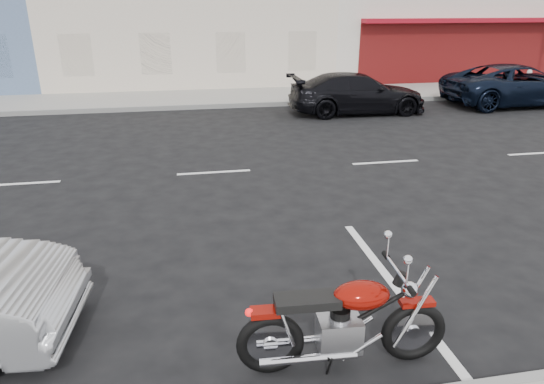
{
  "coord_description": "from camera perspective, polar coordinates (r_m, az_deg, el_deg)",
  "views": [
    {
      "loc": [
        -2.58,
        -10.14,
        3.46
      ],
      "look_at": [
        -1.33,
        -3.42,
        0.8
      ],
      "focal_mm": 32.0,
      "sensor_mm": 36.0,
      "label": 1
    }
  ],
  "objects": [
    {
      "name": "suv_far",
      "position": [
        19.97,
        26.87,
        11.17
      ],
      "size": [
        5.27,
        2.48,
        1.46
      ],
      "primitive_type": "imported",
      "rotation": [
        0.0,
        0.0,
        1.58
      ],
      "color": "black",
      "rests_on": "ground"
    },
    {
      "name": "motorcycle",
      "position": [
        5.26,
        16.73,
        -14.13
      ],
      "size": [
        2.15,
        0.71,
        1.08
      ],
      "rotation": [
        0.0,
        0.0,
        -0.06
      ],
      "color": "black",
      "rests_on": "ground"
    },
    {
      "name": "ground",
      "position": [
        11.02,
        3.59,
        2.93
      ],
      "size": [
        120.0,
        120.0,
        0.0
      ],
      "primitive_type": "plane",
      "color": "black",
      "rests_on": "ground"
    },
    {
      "name": "fire_hydrant",
      "position": [
        23.84,
        27.95,
        11.81
      ],
      "size": [
        0.2,
        0.2,
        0.72
      ],
      "color": "beige",
      "rests_on": "sidewalk_far"
    },
    {
      "name": "sidewalk_far",
      "position": [
        19.29,
        -17.82,
        10.16
      ],
      "size": [
        80.0,
        3.4,
        0.15
      ],
      "primitive_type": "cube",
      "color": "gray",
      "rests_on": "ground"
    },
    {
      "name": "car_far",
      "position": [
        16.79,
        9.99,
        11.37
      ],
      "size": [
        4.61,
        1.91,
        1.33
      ],
      "primitive_type": "imported",
      "rotation": [
        0.0,
        0.0,
        1.56
      ],
      "color": "black",
      "rests_on": "ground"
    },
    {
      "name": "curb_far",
      "position": [
        17.63,
        -18.42,
        9.14
      ],
      "size": [
        80.0,
        0.12,
        0.16
      ],
      "primitive_type": "cube",
      "color": "gray",
      "rests_on": "ground"
    }
  ]
}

